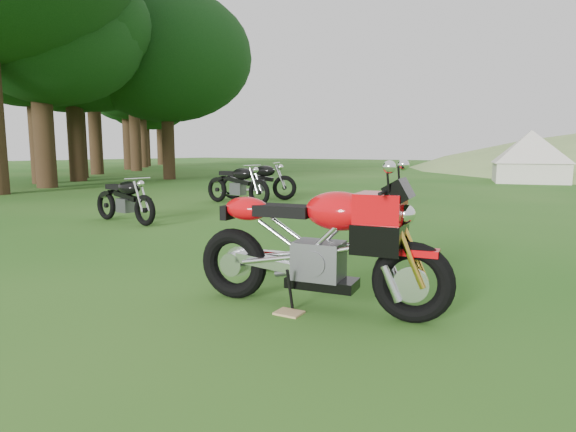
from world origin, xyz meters
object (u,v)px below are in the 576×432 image
Objects in this scene: vintage_moto_a at (124,198)px; vintage_moto_d at (258,180)px; sport_motorcycle at (317,235)px; plywood_board at (289,313)px; tent_left at (530,154)px; vintage_moto_c at (237,183)px.

vintage_moto_a is 4.79m from vintage_moto_d.
vintage_moto_a is (-5.46, 2.12, -0.18)m from sport_motorcycle.
sport_motorcycle is at bearing -17.78° from vintage_moto_a.
plywood_board is 0.08× the size of tent_left.
vintage_moto_c is (-5.83, 5.70, -0.11)m from sport_motorcycle.
sport_motorcycle reaches higher than vintage_moto_a.
vintage_moto_a is 0.84× the size of vintage_moto_d.
vintage_moto_c reaches higher than plywood_board.
sport_motorcycle is 9.18m from vintage_moto_d.
vintage_moto_d is at bearing 120.12° from sport_motorcycle.
plywood_board is 0.13× the size of vintage_moto_a.
vintage_moto_a is 0.64× the size of tent_left.
tent_left is (4.61, 13.15, 0.64)m from vintage_moto_c.
plywood_board is 8.26m from vintage_moto_c.
vintage_moto_d is at bearing 100.96° from vintage_moto_a.
vintage_moto_a is 3.60m from vintage_moto_c.
vintage_moto_d is 12.96m from tent_left.
plywood_board is at bearing -102.26° from tent_left.
vintage_moto_d is at bearing -127.70° from tent_left.
tent_left is (4.87, 11.99, 0.62)m from vintage_moto_d.
tent_left is at bearing 79.17° from vintage_moto_a.
tent_left reaches higher than vintage_moto_c.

